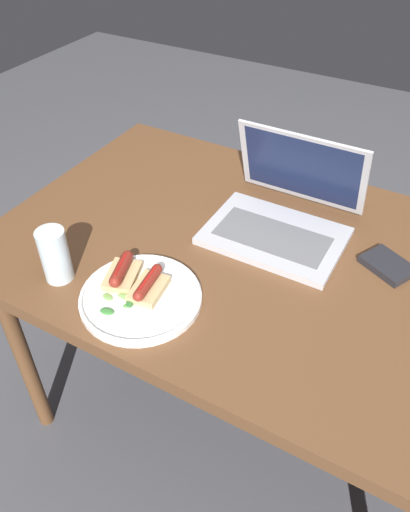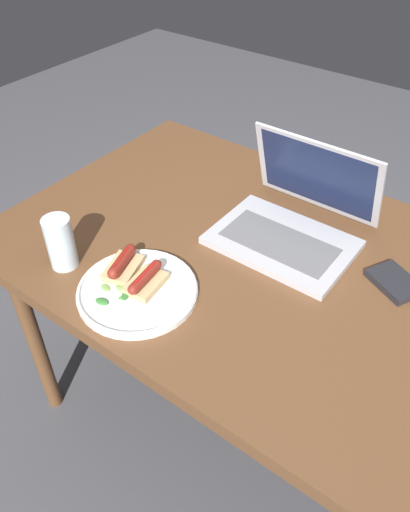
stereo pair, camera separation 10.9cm
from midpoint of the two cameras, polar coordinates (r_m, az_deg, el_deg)
ground_plane at (r=1.75m, az=6.28°, el=-17.93°), size 6.00×6.00×0.00m
desk at (r=1.24m, az=8.43°, el=-2.11°), size 1.27×0.84×0.72m
laptop at (r=1.24m, az=12.42°, el=3.66°), size 0.33×0.30×0.23m
plate at (r=1.09m, az=-4.88°, el=-4.09°), size 0.26×0.26×0.02m
sausage_toast_left at (r=1.08m, az=-3.95°, el=-2.95°), size 0.07×0.11×0.04m
sausage_toast_middle at (r=1.12m, az=-6.66°, el=-1.15°), size 0.09×0.11×0.05m
salad_pile at (r=1.07m, az=-7.40°, el=-4.43°), size 0.08×0.08×0.01m
drinking_glass at (r=1.15m, az=-13.62°, el=1.38°), size 0.06×0.06×0.13m
external_drive at (r=1.20m, az=23.34°, el=-2.87°), size 0.14×0.12×0.02m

